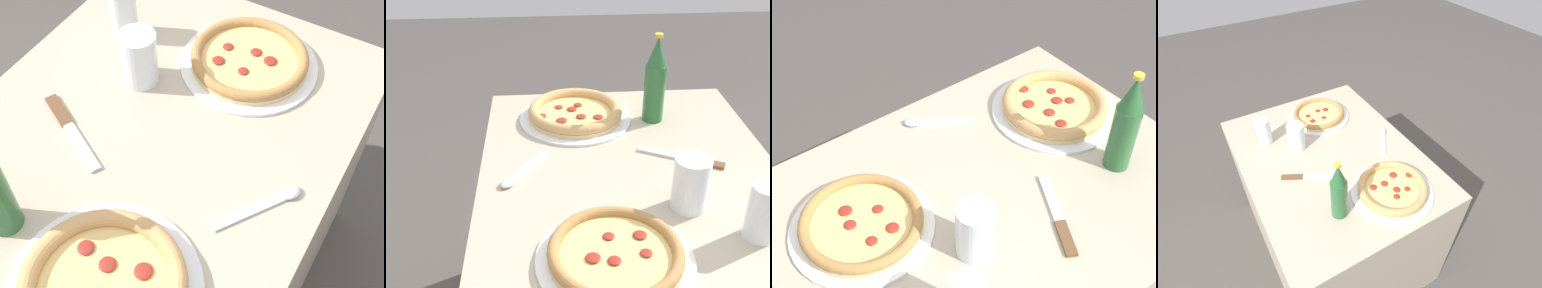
% 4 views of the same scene
% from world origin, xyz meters
% --- Properties ---
extents(table, '(1.00, 0.76, 0.72)m').
position_xyz_m(table, '(0.00, 0.00, 0.36)').
color(table, '#B7A88E').
rests_on(table, ground_plane).
extents(pizza_pepperoni, '(0.31, 0.31, 0.04)m').
position_xyz_m(pizza_pepperoni, '(0.29, -0.09, 0.74)').
color(pizza_pepperoni, white).
rests_on(pizza_pepperoni, table).
extents(pizza_margherita, '(0.33, 0.33, 0.05)m').
position_xyz_m(pizza_margherita, '(-0.31, -0.12, 0.74)').
color(pizza_margherita, silver).
rests_on(pizza_margherita, table).
extents(glass_mango_juice, '(0.08, 0.08, 0.13)m').
position_xyz_m(glass_mango_juice, '(0.13, 0.10, 0.78)').
color(glass_mango_juice, white).
rests_on(glass_mango_juice, table).
extents(glass_lemonade, '(0.06, 0.06, 0.13)m').
position_xyz_m(glass_lemonade, '(0.24, 0.22, 0.78)').
color(glass_lemonade, white).
rests_on(glass_lemonade, table).
extents(beer_bottle, '(0.06, 0.06, 0.26)m').
position_xyz_m(beer_bottle, '(-0.30, 0.11, 0.85)').
color(beer_bottle, '#286033').
rests_on(beer_bottle, table).
extents(knife, '(0.13, 0.21, 0.01)m').
position_xyz_m(knife, '(-0.07, 0.15, 0.72)').
color(knife, brown).
rests_on(knife, table).
extents(spoon, '(0.17, 0.12, 0.01)m').
position_xyz_m(spoon, '(-0.02, -0.28, 0.73)').
color(spoon, silver).
rests_on(spoon, table).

